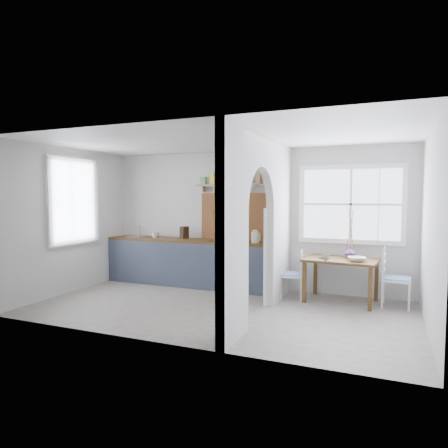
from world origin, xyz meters
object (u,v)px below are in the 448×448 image
at_px(dining_table, 341,280).
at_px(chair_left, 291,274).
at_px(kettle, 255,236).
at_px(chair_right, 396,278).
at_px(vase, 350,252).

xyz_separation_m(dining_table, chair_left, (-0.81, -0.05, 0.05)).
bearing_deg(dining_table, kettle, -177.80).
bearing_deg(chair_left, chair_right, 81.36).
xyz_separation_m(chair_left, kettle, (-0.70, 0.16, 0.61)).
height_order(chair_left, vase, vase).
bearing_deg(chair_right, dining_table, 94.50).
bearing_deg(kettle, chair_left, -33.99).
bearing_deg(chair_left, vase, 91.20).
height_order(kettle, vase, kettle).
xyz_separation_m(chair_right, vase, (-0.71, 0.14, 0.35)).
xyz_separation_m(dining_table, vase, (0.13, 0.16, 0.45)).
distance_m(chair_left, vase, 1.04).
bearing_deg(kettle, dining_table, -25.47).
relative_size(dining_table, chair_right, 1.25).
bearing_deg(vase, chair_left, -167.86).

